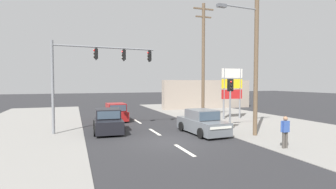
# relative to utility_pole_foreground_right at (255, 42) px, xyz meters

# --- Properties ---
(ground_plane) EXTENTS (140.00, 140.00, 0.00)m
(ground_plane) POSITION_rel_utility_pole_foreground_right_xyz_m (-5.44, 0.26, -5.77)
(ground_plane) COLOR #28282B
(lane_dash_near) EXTENTS (0.20, 2.40, 0.01)m
(lane_dash_near) POSITION_rel_utility_pole_foreground_right_xyz_m (-5.44, -1.74, -5.77)
(lane_dash_near) COLOR silver
(lane_dash_near) RESTS_ON ground
(lane_dash_mid) EXTENTS (0.20, 2.40, 0.01)m
(lane_dash_mid) POSITION_rel_utility_pole_foreground_right_xyz_m (-5.44, 3.26, -5.77)
(lane_dash_mid) COLOR silver
(lane_dash_mid) RESTS_ON ground
(lane_dash_far) EXTENTS (0.20, 2.40, 0.01)m
(lane_dash_far) POSITION_rel_utility_pole_foreground_right_xyz_m (-5.44, 8.26, -5.77)
(lane_dash_far) COLOR silver
(lane_dash_far) RESTS_ON ground
(kerb_right_verge) EXTENTS (10.00, 44.00, 0.02)m
(kerb_right_verge) POSITION_rel_utility_pole_foreground_right_xyz_m (3.56, 2.26, -5.76)
(kerb_right_verge) COLOR gray
(kerb_right_verge) RESTS_ON ground
(kerb_left_verge) EXTENTS (8.00, 40.00, 0.02)m
(kerb_left_verge) POSITION_rel_utility_pole_foreground_right_xyz_m (-13.94, 4.26, -5.76)
(kerb_left_verge) COLOR gray
(kerb_left_verge) RESTS_ON ground
(utility_pole_foreground_right) EXTENTS (3.78, 0.47, 10.80)m
(utility_pole_foreground_right) POSITION_rel_utility_pole_foreground_right_xyz_m (0.00, 0.00, 0.00)
(utility_pole_foreground_right) COLOR brown
(utility_pole_foreground_right) RESTS_ON ground
(utility_pole_midground_right) EXTENTS (1.80, 0.26, 9.81)m
(utility_pole_midground_right) POSITION_rel_utility_pole_foreground_right_xyz_m (-0.35, 6.11, -0.63)
(utility_pole_midground_right) COLOR brown
(utility_pole_midground_right) RESTS_ON ground
(traffic_signal_mast) EXTENTS (6.88, 0.70, 6.00)m
(traffic_signal_mast) POSITION_rel_utility_pole_foreground_right_xyz_m (-9.38, 4.89, -1.42)
(traffic_signal_mast) COLOR slate
(traffic_signal_mast) RESTS_ON ground
(pedestal_signal_right_kerb) EXTENTS (0.44, 0.30, 3.56)m
(pedestal_signal_right_kerb) POSITION_rel_utility_pole_foreground_right_xyz_m (-0.58, 1.72, -3.35)
(pedestal_signal_right_kerb) COLOR slate
(pedestal_signal_right_kerb) RESTS_ON ground
(shopping_plaza_sign) EXTENTS (2.10, 0.16, 4.60)m
(shopping_plaza_sign) POSITION_rel_utility_pole_foreground_right_xyz_m (3.02, 6.96, -2.79)
(shopping_plaza_sign) COLOR slate
(shopping_plaza_sign) RESTS_ON ground
(shopfront_wall_far) EXTENTS (12.00, 1.00, 3.60)m
(shopfront_wall_far) POSITION_rel_utility_pole_foreground_right_xyz_m (5.56, 16.26, -3.97)
(shopfront_wall_far) COLOR #A39384
(shopfront_wall_far) RESTS_ON ground
(sedan_oncoming_near) EXTENTS (2.06, 4.32, 1.56)m
(sedan_oncoming_near) POSITION_rel_utility_pole_foreground_right_xyz_m (-2.70, 1.69, -5.07)
(sedan_oncoming_near) COLOR slate
(sedan_oncoming_near) RESTS_ON ground
(hatchback_receding_far) EXTENTS (1.88, 3.69, 1.53)m
(hatchback_receding_far) POSITION_rel_utility_pole_foreground_right_xyz_m (-7.14, 9.32, -5.07)
(hatchback_receding_far) COLOR maroon
(hatchback_receding_far) RESTS_ON ground
(sedan_oncoming_mid) EXTENTS (2.07, 4.32, 1.56)m
(sedan_oncoming_mid) POSITION_rel_utility_pole_foreground_right_xyz_m (-8.37, 4.40, -5.07)
(sedan_oncoming_mid) COLOR black
(sedan_oncoming_mid) RESTS_ON ground
(pedestrian_at_kerb) EXTENTS (0.56, 0.23, 1.63)m
(pedestrian_at_kerb) POSITION_rel_utility_pole_foreground_right_xyz_m (-0.57, -3.17, -4.85)
(pedestrian_at_kerb) COLOR #47423D
(pedestrian_at_kerb) RESTS_ON ground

